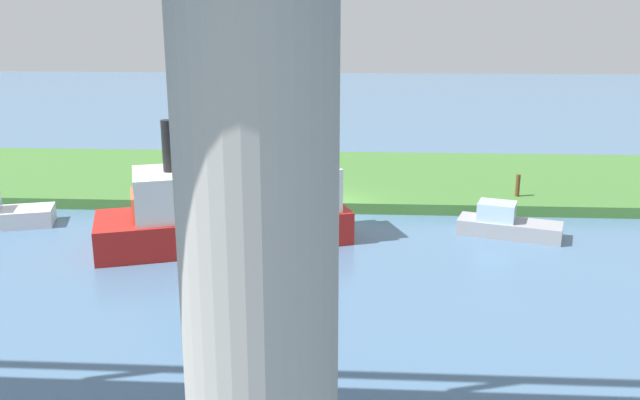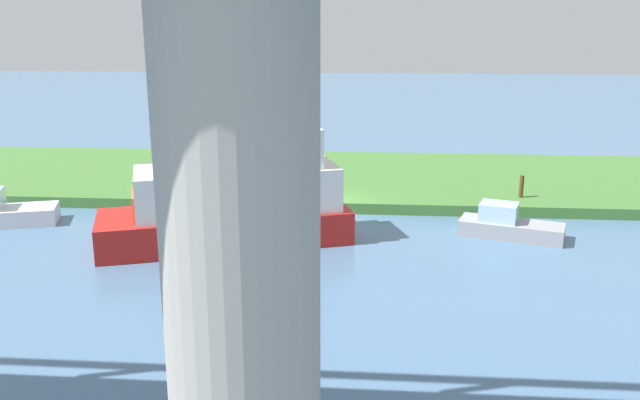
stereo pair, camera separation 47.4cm
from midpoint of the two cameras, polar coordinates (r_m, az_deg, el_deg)
The scene contains 7 objects.
ground_plane at distance 30.22m, azimuth 1.15°, elevation -1.18°, with size 160.00×160.00×0.00m, color #4C7093.
grassy_bank at distance 35.95m, azimuth 1.73°, elevation 1.90°, with size 80.00×12.00×0.50m, color #427533.
bridge_pylon at distance 10.40m, azimuth -5.50°, elevation -3.50°, with size 2.48×2.48×10.42m, color #9E998E.
person_on_bank at distance 32.12m, azimuth -5.39°, elevation 1.96°, with size 0.50×0.50×1.39m.
mooring_post at distance 32.38m, azimuth 17.16°, elevation 1.12°, with size 0.20×0.20×1.03m, color brown.
houseboat_blue at distance 26.18m, azimuth -6.90°, elevation 0.26°, with size 10.15×6.15×4.92m.
motorboat_red at distance 28.07m, azimuth 16.17°, elevation -2.07°, with size 4.30×2.63×1.35m.
Camera 2 is at (-1.93, 28.93, 8.53)m, focal length 37.64 mm.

